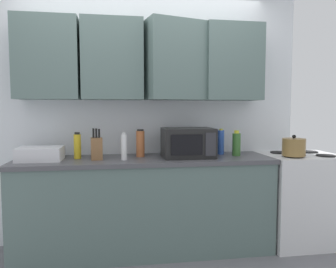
{
  "coord_description": "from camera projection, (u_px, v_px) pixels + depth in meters",
  "views": [
    {
      "loc": [
        -0.24,
        -3.27,
        1.36
      ],
      "look_at": [
        0.22,
        -0.25,
        1.12
      ],
      "focal_mm": 33.94,
      "sensor_mm": 36.0,
      "label": 1
    }
  ],
  "objects": [
    {
      "name": "bottle_spice_jar",
      "position": [
        140.0,
        143.0,
        3.07
      ],
      "size": [
        0.08,
        0.08,
        0.27
      ],
      "color": "#BC6638",
      "rests_on": "counter_run"
    },
    {
      "name": "wall_back_with_cabinets",
      "position": [
        143.0,
        88.0,
        3.17
      ],
      "size": [
        3.27,
        0.49,
        2.6
      ],
      "color": "white",
      "rests_on": "ground_plane"
    },
    {
      "name": "counter_run",
      "position": [
        146.0,
        204.0,
        3.03
      ],
      "size": [
        2.4,
        0.63,
        0.9
      ],
      "color": "slate",
      "rests_on": "ground_plane"
    },
    {
      "name": "knife_block",
      "position": [
        97.0,
        148.0,
        2.89
      ],
      "size": [
        0.11,
        0.13,
        0.29
      ],
      "color": "brown",
      "rests_on": "counter_run"
    },
    {
      "name": "bottle_blue_cleaner",
      "position": [
        221.0,
        142.0,
        3.23
      ],
      "size": [
        0.06,
        0.06,
        0.26
      ],
      "color": "#2D56B7",
      "rests_on": "counter_run"
    },
    {
      "name": "bottle_yellow_mustard",
      "position": [
        77.0,
        146.0,
        2.94
      ],
      "size": [
        0.07,
        0.07,
        0.25
      ],
      "color": "gold",
      "rests_on": "counter_run"
    },
    {
      "name": "dish_rack",
      "position": [
        41.0,
        154.0,
        2.85
      ],
      "size": [
        0.38,
        0.3,
        0.12
      ],
      "primitive_type": "cube",
      "color": "silver",
      "rests_on": "counter_run"
    },
    {
      "name": "stove_range",
      "position": [
        300.0,
        198.0,
        3.25
      ],
      "size": [
        0.76,
        0.64,
        0.91
      ],
      "color": "silver",
      "rests_on": "ground_plane"
    },
    {
      "name": "bottle_white_jar",
      "position": [
        124.0,
        147.0,
        2.87
      ],
      "size": [
        0.05,
        0.05,
        0.25
      ],
      "color": "white",
      "rests_on": "counter_run"
    },
    {
      "name": "bottle_green_oil",
      "position": [
        236.0,
        144.0,
        3.14
      ],
      "size": [
        0.08,
        0.08,
        0.25
      ],
      "color": "#386B2D",
      "rests_on": "counter_run"
    },
    {
      "name": "microwave",
      "position": [
        188.0,
        143.0,
        3.04
      ],
      "size": [
        0.48,
        0.37,
        0.28
      ],
      "color": "black",
      "rests_on": "counter_run"
    },
    {
      "name": "kettle",
      "position": [
        294.0,
        147.0,
        3.05
      ],
      "size": [
        0.22,
        0.22,
        0.2
      ],
      "color": "olive",
      "rests_on": "stove_range"
    }
  ]
}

